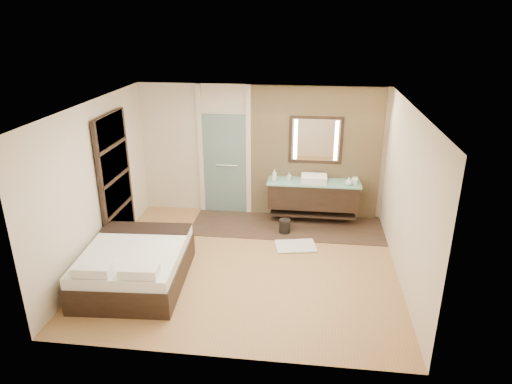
# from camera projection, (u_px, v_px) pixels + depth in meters

# --- Properties ---
(floor) EXTENTS (5.00, 5.00, 0.00)m
(floor) POSITION_uv_depth(u_px,v_px,m) (246.00, 265.00, 7.74)
(floor) COLOR #A27344
(floor) RESTS_ON ground
(tile_strip) EXTENTS (3.80, 1.30, 0.01)m
(tile_strip) POSITION_uv_depth(u_px,v_px,m) (287.00, 226.00, 9.15)
(tile_strip) COLOR #32241B
(tile_strip) RESTS_ON floor
(stone_wall) EXTENTS (2.60, 0.08, 2.70)m
(stone_wall) POSITION_uv_depth(u_px,v_px,m) (315.00, 154.00, 9.17)
(stone_wall) COLOR tan
(stone_wall) RESTS_ON floor
(vanity) EXTENTS (1.85, 0.55, 0.88)m
(vanity) POSITION_uv_depth(u_px,v_px,m) (313.00, 195.00, 9.18)
(vanity) COLOR black
(vanity) RESTS_ON stone_wall
(mirror_unit) EXTENTS (1.06, 0.04, 0.96)m
(mirror_unit) POSITION_uv_depth(u_px,v_px,m) (316.00, 140.00, 9.01)
(mirror_unit) COLOR black
(mirror_unit) RESTS_ON stone_wall
(frosted_door) EXTENTS (1.10, 0.12, 2.70)m
(frosted_door) POSITION_uv_depth(u_px,v_px,m) (225.00, 160.00, 9.45)
(frosted_door) COLOR #9DC6C2
(frosted_door) RESTS_ON floor
(shoji_partition) EXTENTS (0.06, 1.20, 2.40)m
(shoji_partition) POSITION_uv_depth(u_px,v_px,m) (116.00, 180.00, 8.13)
(shoji_partition) COLOR black
(shoji_partition) RESTS_ON floor
(bed) EXTENTS (1.64, 1.99, 0.73)m
(bed) POSITION_uv_depth(u_px,v_px,m) (135.00, 265.00, 7.14)
(bed) COLOR black
(bed) RESTS_ON floor
(bath_mat) EXTENTS (0.81, 0.63, 0.02)m
(bath_mat) POSITION_uv_depth(u_px,v_px,m) (296.00, 246.00, 8.34)
(bath_mat) COLOR silver
(bath_mat) RESTS_ON floor
(waste_bin) EXTENTS (0.26, 0.26, 0.28)m
(waste_bin) POSITION_uv_depth(u_px,v_px,m) (285.00, 226.00, 8.83)
(waste_bin) COLOR black
(waste_bin) RESTS_ON floor
(tissue_box) EXTENTS (0.15, 0.15, 0.10)m
(tissue_box) POSITION_uv_depth(u_px,v_px,m) (354.00, 182.00, 8.92)
(tissue_box) COLOR silver
(tissue_box) RESTS_ON vanity
(soap_bottle_a) EXTENTS (0.12, 0.12, 0.24)m
(soap_bottle_a) POSITION_uv_depth(u_px,v_px,m) (275.00, 175.00, 9.07)
(soap_bottle_a) COLOR white
(soap_bottle_a) RESTS_ON vanity
(soap_bottle_b) EXTENTS (0.09, 0.09, 0.15)m
(soap_bottle_b) POSITION_uv_depth(u_px,v_px,m) (289.00, 177.00, 9.11)
(soap_bottle_b) COLOR #B2B2B2
(soap_bottle_b) RESTS_ON vanity
(soap_bottle_c) EXTENTS (0.15, 0.15, 0.16)m
(soap_bottle_c) POSITION_uv_depth(u_px,v_px,m) (349.00, 181.00, 8.84)
(soap_bottle_c) COLOR #C2F5F5
(soap_bottle_c) RESTS_ON vanity
(cup) EXTENTS (0.15, 0.15, 0.10)m
(cup) POSITION_uv_depth(u_px,v_px,m) (355.00, 179.00, 9.04)
(cup) COLOR white
(cup) RESTS_ON vanity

